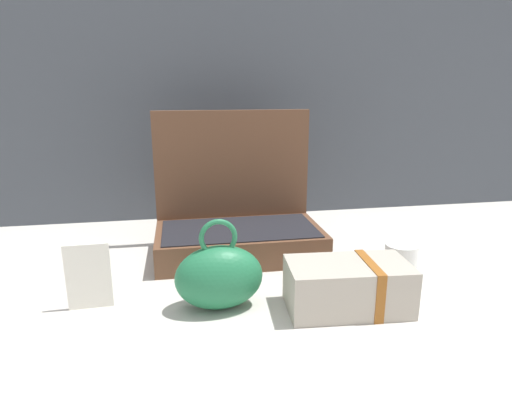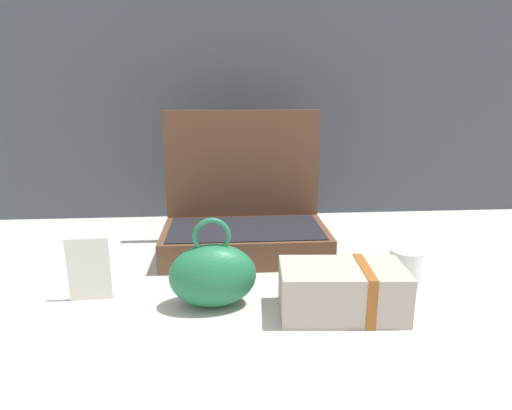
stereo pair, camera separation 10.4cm
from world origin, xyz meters
TOP-DOWN VIEW (x-y plane):
  - ground_plane at (0.00, 0.00)m, footprint 6.00×6.00m
  - back_wall at (0.00, 0.58)m, footprint 3.20×0.06m
  - open_suitcase at (-0.04, 0.18)m, footprint 0.47×0.27m
  - teal_pouch_handbag at (-0.12, -0.15)m, footprint 0.19×0.12m
  - cream_toiletry_bag at (0.15, -0.20)m, footprint 0.27×0.16m
  - coffee_mug at (0.35, -0.06)m, footprint 0.12×0.08m
  - info_card_left at (-0.40, -0.10)m, footprint 0.09×0.01m

SIDE VIEW (x-z plane):
  - ground_plane at x=0.00m, z-range 0.00..0.00m
  - coffee_mug at x=0.35m, z-range 0.00..0.08m
  - cream_toiletry_bag at x=0.15m, z-range 0.00..0.11m
  - teal_pouch_handbag at x=-0.12m, z-range -0.03..0.17m
  - info_card_left at x=-0.40m, z-range 0.00..0.15m
  - open_suitcase at x=-0.04m, z-range -0.11..0.29m
  - back_wall at x=0.00m, z-range 0.00..1.40m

